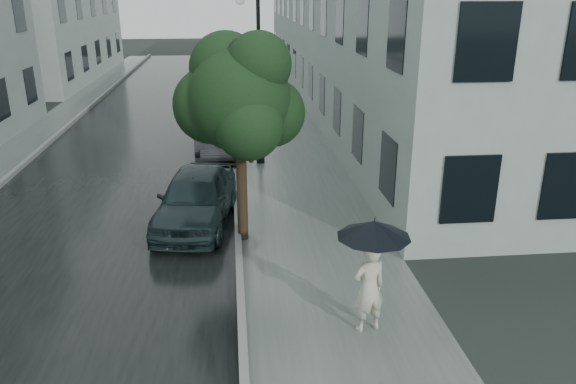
{
  "coord_description": "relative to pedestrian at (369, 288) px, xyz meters",
  "views": [
    {
      "loc": [
        -1.63,
        -9.16,
        5.58
      ],
      "look_at": [
        -0.43,
        2.53,
        1.3
      ],
      "focal_mm": 35.0,
      "sensor_mm": 36.0,
      "label": 1
    }
  ],
  "objects": [
    {
      "name": "kerb_far",
      "position": [
        -9.16,
        13.0,
        -0.74
      ],
      "size": [
        0.15,
        60.0,
        0.15
      ],
      "primitive_type": "cube",
      "color": "slate",
      "rests_on": "ground"
    },
    {
      "name": "lamp_post",
      "position": [
        -1.43,
        10.09,
        2.26
      ],
      "size": [
        0.85,
        0.32,
        5.4
      ],
      "rotation": [
        0.0,
        0.0,
        0.01
      ],
      "color": "black",
      "rests_on": "ground"
    },
    {
      "name": "car_near",
      "position": [
        -3.16,
        5.0,
        -0.11
      ],
      "size": [
        2.24,
        4.31,
        1.4
      ],
      "primitive_type": "imported",
      "rotation": [
        0.0,
        0.0,
        -0.15
      ],
      "color": "#1B2B2E",
      "rests_on": "ground"
    },
    {
      "name": "street_tree",
      "position": [
        -2.03,
        4.09,
        2.51
      ],
      "size": [
        2.96,
        2.69,
        4.77
      ],
      "color": "#332619",
      "rests_on": "ground"
    },
    {
      "name": "building_far_b",
      "position": [
        -14.35,
        31.0,
        3.18
      ],
      "size": [
        7.02,
        18.0,
        8.0
      ],
      "color": "#95A39E",
      "rests_on": "ground"
    },
    {
      "name": "ground",
      "position": [
        -0.58,
        1.0,
        -0.82
      ],
      "size": [
        120.0,
        120.0,
        0.0
      ],
      "primitive_type": "plane",
      "color": "black",
      "rests_on": "ground"
    },
    {
      "name": "pedestrian",
      "position": [
        0.0,
        0.0,
        0.0
      ],
      "size": [
        0.67,
        0.54,
        1.62
      ],
      "primitive_type": "imported",
      "rotation": [
        0.0,
        0.0,
        3.42
      ],
      "color": "beige",
      "rests_on": "sidewalk"
    },
    {
      "name": "sidewalk_far",
      "position": [
        -10.08,
        13.0,
        -0.81
      ],
      "size": [
        1.7,
        60.0,
        0.01
      ],
      "primitive_type": "cube",
      "color": "#4C5451",
      "rests_on": "ground"
    },
    {
      "name": "car_far",
      "position": [
        -2.78,
        11.24,
        -0.07
      ],
      "size": [
        1.88,
        4.58,
        1.48
      ],
      "primitive_type": "imported",
      "rotation": [
        0.0,
        0.0,
        0.07
      ],
      "color": "black",
      "rests_on": "ground"
    },
    {
      "name": "building_near",
      "position": [
        4.89,
        20.5,
        3.68
      ],
      "size": [
        7.02,
        36.0,
        9.0
      ],
      "color": "#95A39E",
      "rests_on": "ground"
    },
    {
      "name": "kerb_near",
      "position": [
        -2.16,
        13.0,
        -0.74
      ],
      "size": [
        0.15,
        60.0,
        0.15
      ],
      "primitive_type": "cube",
      "color": "slate",
      "rests_on": "ground"
    },
    {
      "name": "umbrella",
      "position": [
        0.03,
        -0.0,
        1.09
      ],
      "size": [
        1.39,
        1.39,
        1.16
      ],
      "rotation": [
        0.0,
        0.0,
        -0.14
      ],
      "color": "black",
      "rests_on": "ground"
    },
    {
      "name": "sidewalk",
      "position": [
        -0.33,
        13.0,
        -0.81
      ],
      "size": [
        3.5,
        60.0,
        0.01
      ],
      "primitive_type": "cube",
      "color": "slate",
      "rests_on": "ground"
    },
    {
      "name": "asphalt_road",
      "position": [
        -5.66,
        13.0,
        -0.82
      ],
      "size": [
        6.85,
        60.0,
        0.0
      ],
      "primitive_type": "cube",
      "color": "black",
      "rests_on": "ground"
    }
  ]
}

